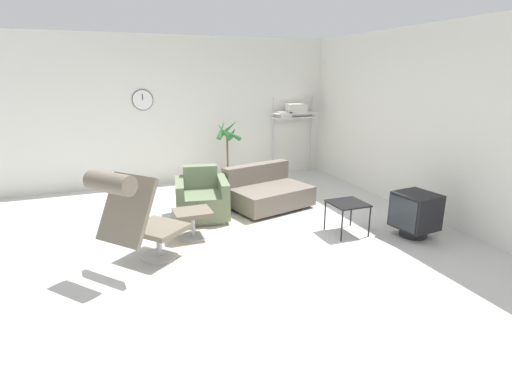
# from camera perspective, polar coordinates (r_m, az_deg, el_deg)

# --- Properties ---
(ground_plane) EXTENTS (12.00, 12.00, 0.00)m
(ground_plane) POSITION_cam_1_polar(r_m,az_deg,el_deg) (5.50, -2.80, -5.98)
(ground_plane) COLOR silver
(wall_back) EXTENTS (12.00, 0.09, 2.80)m
(wall_back) POSITION_cam_1_polar(r_m,az_deg,el_deg) (8.06, -9.90, 11.33)
(wall_back) COLOR silver
(wall_back) RESTS_ON ground_plane
(wall_right) EXTENTS (0.06, 12.00, 2.80)m
(wall_right) POSITION_cam_1_polar(r_m,az_deg,el_deg) (6.65, 22.33, 9.27)
(wall_right) COLOR silver
(wall_right) RESTS_ON ground_plane
(round_rug) EXTENTS (1.99, 1.99, 0.01)m
(round_rug) POSITION_cam_1_polar(r_m,az_deg,el_deg) (5.20, -1.53, -7.32)
(round_rug) COLOR #BCB29E
(round_rug) RESTS_ON ground_plane
(lounge_chair) EXTENTS (1.12, 1.07, 1.17)m
(lounge_chair) POSITION_cam_1_polar(r_m,az_deg,el_deg) (4.50, -17.14, -2.47)
(lounge_chair) COLOR #BCBCC1
(lounge_chair) RESTS_ON ground_plane
(ottoman) EXTENTS (0.48, 0.41, 0.38)m
(ottoman) POSITION_cam_1_polar(r_m,az_deg,el_deg) (5.34, -9.02, -3.60)
(ottoman) COLOR #BCBCC1
(ottoman) RESTS_ON ground_plane
(armchair_red) EXTENTS (0.88, 0.91, 0.75)m
(armchair_red) POSITION_cam_1_polar(r_m,az_deg,el_deg) (6.06, -7.73, -1.06)
(armchair_red) COLOR silver
(armchair_red) RESTS_ON ground_plane
(couch_low) EXTENTS (1.42, 1.19, 0.66)m
(couch_low) POSITION_cam_1_polar(r_m,az_deg,el_deg) (6.51, 1.57, -0.12)
(couch_low) COLOR black
(couch_low) RESTS_ON ground_plane
(side_table) EXTENTS (0.47, 0.47, 0.44)m
(side_table) POSITION_cam_1_polar(r_m,az_deg,el_deg) (5.52, 12.96, -1.89)
(side_table) COLOR black
(side_table) RESTS_ON ground_plane
(crt_television) EXTENTS (0.54, 0.56, 0.60)m
(crt_television) POSITION_cam_1_polar(r_m,az_deg,el_deg) (5.72, 21.79, -2.83)
(crt_television) COLOR black
(crt_television) RESTS_ON ground_plane
(potted_plant) EXTENTS (0.52, 0.55, 1.25)m
(potted_plant) POSITION_cam_1_polar(r_m,az_deg,el_deg) (7.89, -4.07, 5.43)
(potted_plant) COLOR brown
(potted_plant) RESTS_ON ground_plane
(shelf_unit) EXTENTS (0.96, 0.28, 1.63)m
(shelf_unit) POSITION_cam_1_polar(r_m,az_deg,el_deg) (8.55, 5.36, 11.12)
(shelf_unit) COLOR #BCBCC1
(shelf_unit) RESTS_ON ground_plane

